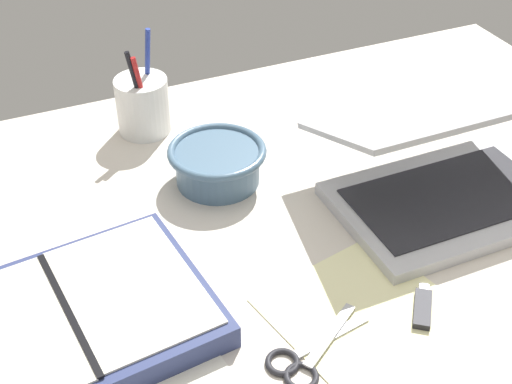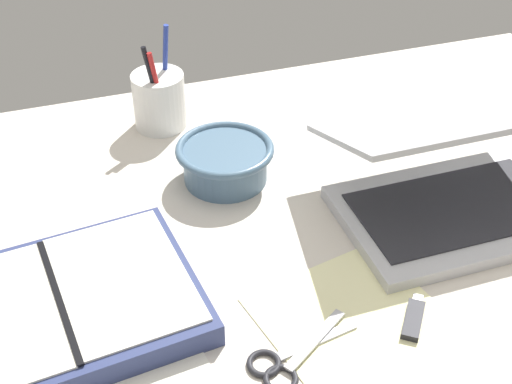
{
  "view_description": "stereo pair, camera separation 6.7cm",
  "coord_description": "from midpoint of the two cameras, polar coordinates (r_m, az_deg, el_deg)",
  "views": [
    {
      "loc": [
        -28.94,
        -60.62,
        64.85
      ],
      "look_at": [
        0.38,
        6.5,
        9.0
      ],
      "focal_mm": 50.0,
      "sensor_mm": 36.0,
      "label": 1
    },
    {
      "loc": [
        -22.67,
        -63.02,
        64.85
      ],
      "look_at": [
        0.38,
        6.5,
        9.0
      ],
      "focal_mm": 50.0,
      "sensor_mm": 36.0,
      "label": 2
    }
  ],
  "objects": [
    {
      "name": "desk_top",
      "position": [
        0.93,
        3.14,
        -6.37
      ],
      "size": [
        140.0,
        100.0,
        2.0
      ],
      "primitive_type": "cube",
      "color": "beige",
      "rests_on": "ground"
    },
    {
      "name": "pen_cup",
      "position": [
        1.17,
        -6.11,
        7.31
      ],
      "size": [
        8.49,
        8.49,
        17.01
      ],
      "color": "white",
      "rests_on": "desk_top"
    },
    {
      "name": "scissors",
      "position": [
        0.81,
        4.7,
        -13.55
      ],
      "size": [
        13.86,
        9.18,
        0.8
      ],
      "rotation": [
        0.0,
        0.0,
        0.39
      ],
      "color": "#B7B7BC",
      "rests_on": "desk_top"
    },
    {
      "name": "usb_drive",
      "position": [
        0.87,
        14.68,
        -9.87
      ],
      "size": [
        5.59,
        6.73,
        1.0
      ],
      "rotation": [
        0.0,
        0.0,
        -0.64
      ],
      "color": "black",
      "rests_on": "desk_top"
    },
    {
      "name": "planner",
      "position": [
        0.86,
        -13.18,
        -9.17
      ],
      "size": [
        34.05,
        26.77,
        3.64
      ],
      "rotation": [
        0.0,
        0.0,
        0.11
      ],
      "color": "navy",
      "rests_on": "desk_top"
    },
    {
      "name": "bowl",
      "position": [
        1.04,
        -0.79,
        2.43
      ],
      "size": [
        14.44,
        14.44,
        5.86
      ],
      "color": "slate",
      "rests_on": "desk_top"
    },
    {
      "name": "laptop",
      "position": [
        1.02,
        17.13,
        0.79
      ],
      "size": [
        31.47,
        27.45,
        15.66
      ],
      "rotation": [
        0.0,
        0.0,
        0.01
      ],
      "color": "#B7B7BC",
      "rests_on": "desk_top"
    },
    {
      "name": "paper_sheet_front",
      "position": [
        0.84,
        12.31,
        -12.22
      ],
      "size": [
        26.27,
        33.45,
        0.16
      ],
      "primitive_type": "cube",
      "rotation": [
        0.0,
        0.0,
        0.21
      ],
      "color": "#F4EFB2",
      "rests_on": "desk_top"
    }
  ]
}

